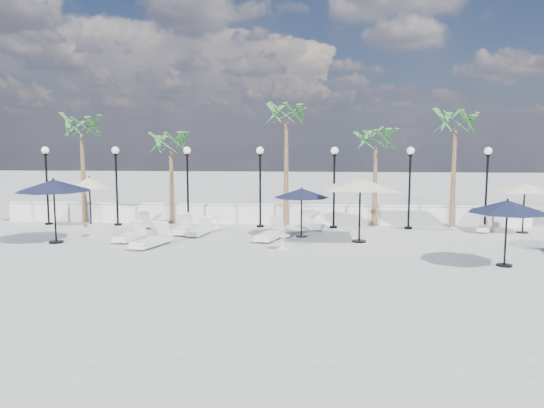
# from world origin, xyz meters

# --- Properties ---
(ground) EXTENTS (100.00, 100.00, 0.00)m
(ground) POSITION_xyz_m (0.00, 0.00, 0.00)
(ground) COLOR #979792
(ground) RESTS_ON ground
(balustrade) EXTENTS (26.00, 0.30, 1.01)m
(balustrade) POSITION_xyz_m (0.00, 7.50, 0.47)
(balustrade) COLOR silver
(balustrade) RESTS_ON ground
(lamppost_0) EXTENTS (0.36, 0.36, 3.84)m
(lamppost_0) POSITION_xyz_m (-10.50, 6.50, 2.49)
(lamppost_0) COLOR black
(lamppost_0) RESTS_ON ground
(lamppost_1) EXTENTS (0.36, 0.36, 3.84)m
(lamppost_1) POSITION_xyz_m (-7.00, 6.50, 2.49)
(lamppost_1) COLOR black
(lamppost_1) RESTS_ON ground
(lamppost_2) EXTENTS (0.36, 0.36, 3.84)m
(lamppost_2) POSITION_xyz_m (-3.50, 6.50, 2.49)
(lamppost_2) COLOR black
(lamppost_2) RESTS_ON ground
(lamppost_3) EXTENTS (0.36, 0.36, 3.84)m
(lamppost_3) POSITION_xyz_m (0.00, 6.50, 2.49)
(lamppost_3) COLOR black
(lamppost_3) RESTS_ON ground
(lamppost_4) EXTENTS (0.36, 0.36, 3.84)m
(lamppost_4) POSITION_xyz_m (3.50, 6.50, 2.49)
(lamppost_4) COLOR black
(lamppost_4) RESTS_ON ground
(lamppost_5) EXTENTS (0.36, 0.36, 3.84)m
(lamppost_5) POSITION_xyz_m (7.00, 6.50, 2.49)
(lamppost_5) COLOR black
(lamppost_5) RESTS_ON ground
(lamppost_6) EXTENTS (0.36, 0.36, 3.84)m
(lamppost_6) POSITION_xyz_m (10.50, 6.50, 2.49)
(lamppost_6) COLOR black
(lamppost_6) RESTS_ON ground
(palm_0) EXTENTS (2.60, 2.60, 5.50)m
(palm_0) POSITION_xyz_m (-9.00, 7.30, 4.53)
(palm_0) COLOR brown
(palm_0) RESTS_ON ground
(palm_1) EXTENTS (2.60, 2.60, 4.70)m
(palm_1) POSITION_xyz_m (-4.50, 7.30, 3.75)
(palm_1) COLOR brown
(palm_1) RESTS_ON ground
(palm_2) EXTENTS (2.60, 2.60, 6.10)m
(palm_2) POSITION_xyz_m (1.20, 7.30, 5.12)
(palm_2) COLOR brown
(palm_2) RESTS_ON ground
(palm_3) EXTENTS (2.60, 2.60, 4.90)m
(palm_3) POSITION_xyz_m (5.50, 7.30, 3.95)
(palm_3) COLOR brown
(palm_3) RESTS_ON ground
(palm_4) EXTENTS (2.60, 2.60, 5.70)m
(palm_4) POSITION_xyz_m (9.20, 7.30, 4.73)
(palm_4) COLOR brown
(palm_4) RESTS_ON ground
(lounger_0) EXTENTS (0.90, 1.97, 0.71)m
(lounger_0) POSITION_xyz_m (-5.06, 2.63, 0.24)
(lounger_0) COLOR silver
(lounger_0) RESTS_ON ground
(lounger_1) EXTENTS (0.90, 1.82, 0.65)m
(lounger_1) POSITION_xyz_m (-2.44, 4.13, 0.22)
(lounger_1) COLOR silver
(lounger_1) RESTS_ON ground
(lounger_2) EXTENTS (1.30, 2.27, 0.81)m
(lounger_2) POSITION_xyz_m (-3.80, 1.49, 0.27)
(lounger_2) COLOR silver
(lounger_2) RESTS_ON ground
(lounger_3) EXTENTS (1.16, 1.80, 0.65)m
(lounger_3) POSITION_xyz_m (-5.54, 6.22, 0.22)
(lounger_3) COLOR silver
(lounger_3) RESTS_ON ground
(lounger_4) EXTENTS (0.76, 2.05, 0.76)m
(lounger_4) POSITION_xyz_m (-3.31, 4.48, 0.25)
(lounger_4) COLOR silver
(lounger_4) RESTS_ON ground
(lounger_5) EXTENTS (1.30, 2.16, 0.77)m
(lounger_5) POSITION_xyz_m (0.75, 3.21, 0.26)
(lounger_5) COLOR silver
(lounger_5) RESTS_ON ground
(lounger_6) EXTENTS (1.35, 2.21, 0.79)m
(lounger_6) POSITION_xyz_m (2.45, 6.22, 0.27)
(lounger_6) COLOR silver
(lounger_6) RESTS_ON ground
(lounger_8) EXTENTS (1.12, 1.71, 0.61)m
(lounger_8) POSITION_xyz_m (10.34, 6.02, 0.21)
(lounger_8) COLOR silver
(lounger_8) RESTS_ON ground
(side_table_0) EXTENTS (0.53, 0.53, 0.52)m
(side_table_0) POSITION_xyz_m (-6.98, 3.43, 0.31)
(side_table_0) COLOR silver
(side_table_0) RESTS_ON ground
(side_table_1) EXTENTS (0.48, 0.48, 0.47)m
(side_table_1) POSITION_xyz_m (-2.06, 6.20, 0.28)
(side_table_1) COLOR silver
(side_table_1) RESTS_ON ground
(side_table_2) EXTENTS (0.57, 0.57, 0.55)m
(side_table_2) POSITION_xyz_m (1.33, 1.41, 0.33)
(side_table_2) COLOR silver
(side_table_2) RESTS_ON ground
(parasol_navy_left) EXTENTS (2.99, 2.99, 2.64)m
(parasol_navy_left) POSITION_xyz_m (-7.93, 2.03, 2.33)
(parasol_navy_left) COLOR black
(parasol_navy_left) RESTS_ON ground
(parasol_navy_mid) EXTENTS (2.40, 2.40, 2.15)m
(parasol_navy_mid) POSITION_xyz_m (2.01, 4.08, 1.89)
(parasol_navy_mid) COLOR black
(parasol_navy_mid) RESTS_ON ground
(parasol_navy_right) EXTENTS (2.52, 2.52, 2.26)m
(parasol_navy_right) POSITION_xyz_m (8.83, -0.77, 1.98)
(parasol_navy_right) COLOR black
(parasol_navy_right) RESTS_ON ground
(parasol_cream_sq_a) EXTENTS (5.64, 5.64, 2.77)m
(parasol_cream_sq_a) POSITION_xyz_m (4.40, 3.07, 2.56)
(parasol_cream_sq_a) COLOR black
(parasol_cream_sq_a) RESTS_ON ground
(parasol_cream_sq_b) EXTENTS (4.77, 4.77, 2.39)m
(parasol_cream_sq_b) POSITION_xyz_m (11.93, 5.77, 2.21)
(parasol_cream_sq_b) COLOR black
(parasol_cream_sq_b) RESTS_ON ground
(parasol_cream_small) EXTENTS (1.98, 1.98, 2.43)m
(parasol_cream_small) POSITION_xyz_m (-8.23, 6.20, 2.08)
(parasol_cream_small) COLOR black
(parasol_cream_small) RESTS_ON ground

